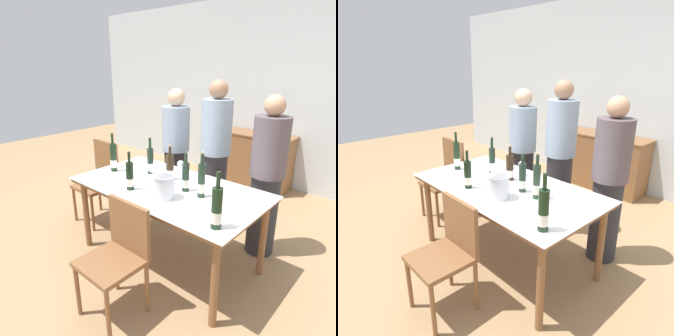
{
  "view_description": "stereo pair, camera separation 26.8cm",
  "coord_description": "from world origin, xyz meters",
  "views": [
    {
      "loc": [
        1.68,
        -1.9,
        1.85
      ],
      "look_at": [
        0.0,
        0.0,
        0.96
      ],
      "focal_mm": 32.0,
      "sensor_mm": 36.0,
      "label": 1
    },
    {
      "loc": [
        1.88,
        -1.71,
        1.85
      ],
      "look_at": [
        0.0,
        0.0,
        0.96
      ],
      "focal_mm": 32.0,
      "sensor_mm": 36.0,
      "label": 2
    }
  ],
  "objects": [
    {
      "name": "wine_bottle_5",
      "position": [
        -0.1,
        0.14,
        0.9
      ],
      "size": [
        0.08,
        0.08,
        0.35
      ],
      "color": "#332314",
      "rests_on": "dining_table"
    },
    {
      "name": "wine_glass_0",
      "position": [
        -0.06,
        -0.0,
        0.89
      ],
      "size": [
        0.09,
        0.09,
        0.16
      ],
      "color": "white",
      "rests_on": "dining_table"
    },
    {
      "name": "wine_bottle_2",
      "position": [
        0.73,
        -0.33,
        0.92
      ],
      "size": [
        0.08,
        0.08,
        0.41
      ],
      "color": "black",
      "rests_on": "dining_table"
    },
    {
      "name": "ground_plane",
      "position": [
        0.0,
        0.0,
        0.0
      ],
      "size": [
        12.0,
        12.0,
        0.0
      ],
      "primitive_type": "plane",
      "color": "#A37F56"
    },
    {
      "name": "dining_table",
      "position": [
        0.0,
        0.0,
        0.7
      ],
      "size": [
        1.76,
        0.97,
        0.78
      ],
      "color": "brown",
      "rests_on": "ground_plane"
    },
    {
      "name": "person_guest_left",
      "position": [
        -0.03,
        0.83,
        0.85
      ],
      "size": [
        0.33,
        0.33,
        1.69
      ],
      "color": "#2D2D33",
      "rests_on": "ground_plane"
    },
    {
      "name": "chair_left_end",
      "position": [
        -1.18,
        0.09,
        0.55
      ],
      "size": [
        0.42,
        0.42,
        0.97
      ],
      "color": "brown",
      "rests_on": "ground_plane"
    },
    {
      "name": "wine_bottle_3",
      "position": [
        0.36,
        0.02,
        0.92
      ],
      "size": [
        0.06,
        0.06,
        0.4
      ],
      "color": "#1E3323",
      "rests_on": "dining_table"
    },
    {
      "name": "wine_glass_1",
      "position": [
        -0.11,
        0.32,
        0.88
      ],
      "size": [
        0.07,
        0.07,
        0.15
      ],
      "color": "white",
      "rests_on": "dining_table"
    },
    {
      "name": "back_wall",
      "position": [
        0.0,
        2.63,
        1.4
      ],
      "size": [
        8.0,
        0.1,
        2.8
      ],
      "color": "silver",
      "rests_on": "ground_plane"
    },
    {
      "name": "person_host",
      "position": [
        -0.6,
        0.82,
        0.79
      ],
      "size": [
        0.33,
        0.33,
        1.58
      ],
      "color": "#262628",
      "rests_on": "ground_plane"
    },
    {
      "name": "wine_bottle_6",
      "position": [
        0.18,
        0.03,
        0.9
      ],
      "size": [
        0.07,
        0.07,
        0.35
      ],
      "color": "#1E3323",
      "rests_on": "dining_table"
    },
    {
      "name": "wine_glass_2",
      "position": [
        -0.26,
        0.06,
        0.87
      ],
      "size": [
        0.09,
        0.09,
        0.14
      ],
      "color": "white",
      "rests_on": "dining_table"
    },
    {
      "name": "chair_near_front",
      "position": [
        0.15,
        -0.72,
        0.52
      ],
      "size": [
        0.42,
        0.42,
        0.89
      ],
      "color": "brown",
      "rests_on": "ground_plane"
    },
    {
      "name": "wine_bottle_1",
      "position": [
        -0.36,
        0.14,
        0.91
      ],
      "size": [
        0.07,
        0.07,
        0.39
      ],
      "color": "#1E3323",
      "rests_on": "dining_table"
    },
    {
      "name": "ice_bucket",
      "position": [
        0.14,
        -0.2,
        0.88
      ],
      "size": [
        0.19,
        0.19,
        0.2
      ],
      "color": "silver",
      "rests_on": "dining_table"
    },
    {
      "name": "sideboard_cabinet",
      "position": [
        -0.34,
        2.34,
        0.42
      ],
      "size": [
        1.27,
        0.46,
        0.84
      ],
      "color": "brown",
      "rests_on": "ground_plane"
    },
    {
      "name": "wine_bottle_4",
      "position": [
        -0.7,
        -0.06,
        0.92
      ],
      "size": [
        0.07,
        0.07,
        0.4
      ],
      "color": "black",
      "rests_on": "dining_table"
    },
    {
      "name": "person_guest_right",
      "position": [
        0.62,
        0.73,
        0.79
      ],
      "size": [
        0.33,
        0.33,
        1.59
      ],
      "color": "#2D2D33",
      "rests_on": "ground_plane"
    },
    {
      "name": "wine_bottle_0",
      "position": [
        -0.21,
        -0.27,
        0.9
      ],
      "size": [
        0.07,
        0.07,
        0.37
      ],
      "color": "black",
      "rests_on": "dining_table"
    }
  ]
}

